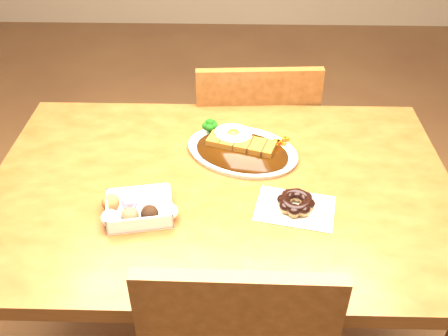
{
  "coord_description": "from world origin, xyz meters",
  "views": [
    {
      "loc": [
        0.03,
        -1.0,
        1.57
      ],
      "look_at": [
        0.01,
        -0.01,
        0.81
      ],
      "focal_mm": 40.0,
      "sensor_mm": 36.0,
      "label": 1
    }
  ],
  "objects_px": {
    "donut_box": "(138,208)",
    "chair_far": "(253,150)",
    "table": "(221,211)",
    "katsu_curry_plate": "(241,147)",
    "pon_de_ring": "(296,203)"
  },
  "relations": [
    {
      "from": "chair_far",
      "to": "table",
      "type": "bearing_deg",
      "value": 75.77
    },
    {
      "from": "table",
      "to": "donut_box",
      "type": "xyz_separation_m",
      "value": [
        -0.19,
        -0.13,
        0.12
      ]
    },
    {
      "from": "table",
      "to": "chair_far",
      "type": "xyz_separation_m",
      "value": [
        0.1,
        0.53,
        -0.17
      ]
    },
    {
      "from": "donut_box",
      "to": "pon_de_ring",
      "type": "bearing_deg",
      "value": 4.91
    },
    {
      "from": "katsu_curry_plate",
      "to": "table",
      "type": "bearing_deg",
      "value": -110.23
    },
    {
      "from": "table",
      "to": "chair_far",
      "type": "bearing_deg",
      "value": 79.24
    },
    {
      "from": "chair_far",
      "to": "donut_box",
      "type": "relative_size",
      "value": 4.67
    },
    {
      "from": "chair_far",
      "to": "donut_box",
      "type": "distance_m",
      "value": 0.78
    },
    {
      "from": "chair_far",
      "to": "katsu_curry_plate",
      "type": "distance_m",
      "value": 0.49
    },
    {
      "from": "table",
      "to": "katsu_curry_plate",
      "type": "bearing_deg",
      "value": 69.77
    },
    {
      "from": "chair_far",
      "to": "donut_box",
      "type": "xyz_separation_m",
      "value": [
        -0.29,
        -0.66,
        0.29
      ]
    },
    {
      "from": "pon_de_ring",
      "to": "katsu_curry_plate",
      "type": "bearing_deg",
      "value": 119.43
    },
    {
      "from": "donut_box",
      "to": "chair_far",
      "type": "bearing_deg",
      "value": 66.01
    },
    {
      "from": "donut_box",
      "to": "pon_de_ring",
      "type": "height_order",
      "value": "donut_box"
    },
    {
      "from": "donut_box",
      "to": "pon_de_ring",
      "type": "relative_size",
      "value": 0.89
    }
  ]
}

